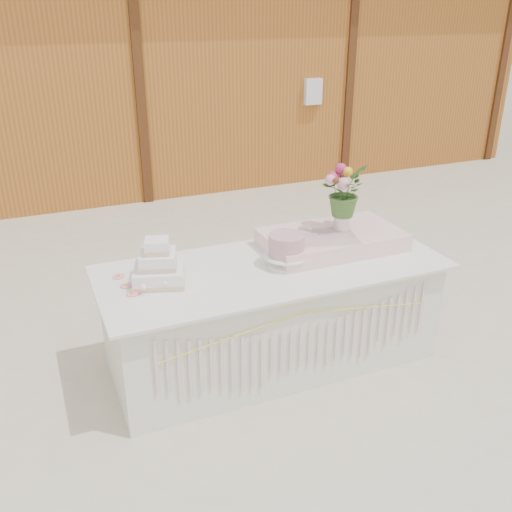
# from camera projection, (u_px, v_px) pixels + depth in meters

# --- Properties ---
(ground) EXTENTS (80.00, 80.00, 0.00)m
(ground) POSITION_uv_depth(u_px,v_px,m) (272.00, 359.00, 4.25)
(ground) COLOR beige
(ground) RESTS_ON ground
(barn) EXTENTS (12.60, 4.60, 3.30)m
(barn) POSITION_uv_depth(u_px,v_px,m) (109.00, 57.00, 8.60)
(barn) COLOR #A35A22
(barn) RESTS_ON ground
(cake_table) EXTENTS (2.40, 1.00, 0.77)m
(cake_table) POSITION_uv_depth(u_px,v_px,m) (272.00, 314.00, 4.08)
(cake_table) COLOR silver
(cake_table) RESTS_ON ground
(wedding_cake) EXTENTS (0.41, 0.41, 0.29)m
(wedding_cake) POSITION_uv_depth(u_px,v_px,m) (158.00, 267.00, 3.67)
(wedding_cake) COLOR white
(wedding_cake) RESTS_ON cake_table
(pink_cake_stand) EXTENTS (0.32, 0.32, 0.23)m
(pink_cake_stand) POSITION_uv_depth(u_px,v_px,m) (286.00, 248.00, 3.89)
(pink_cake_stand) COLOR white
(pink_cake_stand) RESTS_ON cake_table
(satin_runner) EXTENTS (1.01, 0.59, 0.13)m
(satin_runner) POSITION_uv_depth(u_px,v_px,m) (332.00, 240.00, 4.20)
(satin_runner) COLOR #FCD1CA
(satin_runner) RESTS_ON cake_table
(flower_vase) EXTENTS (0.11, 0.11, 0.16)m
(flower_vase) POSITION_uv_depth(u_px,v_px,m) (342.00, 219.00, 4.19)
(flower_vase) COLOR silver
(flower_vase) RESTS_ON satin_runner
(bouquet) EXTENTS (0.43, 0.43, 0.36)m
(bouquet) POSITION_uv_depth(u_px,v_px,m) (344.00, 185.00, 4.09)
(bouquet) COLOR #376026
(bouquet) RESTS_ON flower_vase
(loose_flowers) EXTENTS (0.27, 0.42, 0.02)m
(loose_flowers) POSITION_uv_depth(u_px,v_px,m) (130.00, 285.00, 3.64)
(loose_flowers) COLOR pink
(loose_flowers) RESTS_ON cake_table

